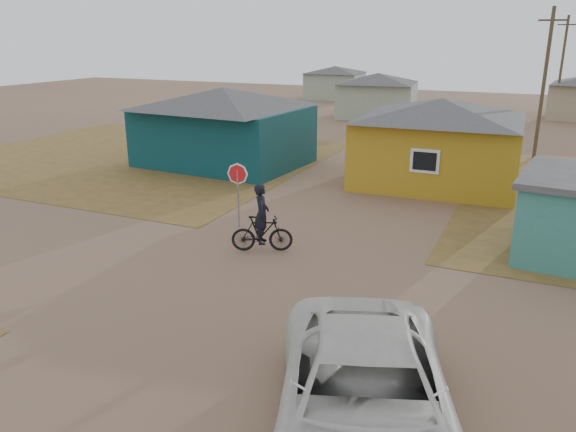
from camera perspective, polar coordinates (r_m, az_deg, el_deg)
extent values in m
plane|color=#7F5E49|center=(15.13, -4.58, -7.92)|extent=(120.00, 120.00, 0.00)
cube|color=brown|center=(33.01, -15.16, 5.84)|extent=(20.00, 18.00, 0.00)
cube|color=#0A3339|center=(30.00, -6.52, 8.08)|extent=(8.40, 6.54, 3.00)
pyramid|color=#3D3D3F|center=(29.73, -6.66, 11.88)|extent=(8.93, 7.08, 1.00)
cube|color=#B3861B|center=(26.70, 14.97, 6.36)|extent=(7.21, 6.24, 3.00)
pyramid|color=#3D3D3F|center=(26.39, 15.31, 10.51)|extent=(7.72, 6.76, 0.90)
cube|color=silver|center=(23.74, 13.72, 5.44)|extent=(1.20, 0.06, 1.00)
cube|color=black|center=(23.71, 13.70, 5.42)|extent=(0.95, 0.04, 0.75)
cube|color=#95A38C|center=(47.87, 9.02, 11.53)|extent=(6.49, 5.60, 2.80)
pyramid|color=#3D3D3F|center=(47.71, 9.13, 13.68)|extent=(7.04, 6.15, 0.80)
cube|color=#95A38C|center=(61.68, 4.79, 13.04)|extent=(5.75, 5.28, 2.70)
pyramid|color=#3D3D3F|center=(61.56, 4.83, 14.61)|extent=(6.28, 5.81, 0.70)
cylinder|color=brown|center=(33.97, 24.54, 12.03)|extent=(0.20, 0.20, 8.00)
cube|color=brown|center=(33.88, 25.29, 17.55)|extent=(1.40, 0.10, 0.10)
cylinder|color=brown|center=(49.94, 25.99, 13.25)|extent=(0.20, 0.20, 8.00)
cube|color=brown|center=(49.88, 26.53, 17.00)|extent=(1.40, 0.10, 0.10)
cylinder|color=gray|center=(19.91, -5.08, 1.74)|extent=(0.06, 0.06, 2.11)
imported|color=black|center=(17.79, -2.66, -1.79)|extent=(2.00, 1.30, 1.17)
imported|color=black|center=(17.58, -2.69, 0.22)|extent=(0.71, 0.83, 1.92)
imported|color=silver|center=(9.78, 7.85, -17.93)|extent=(4.92, 7.01, 1.78)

